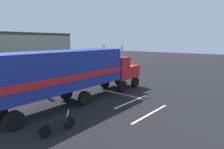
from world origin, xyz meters
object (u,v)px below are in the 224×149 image
(parked_car, at_px, (2,87))
(motorcycle, at_px, (58,124))
(person_bystander, at_px, (48,88))
(semi_truck, at_px, (75,71))
(parked_bus, at_px, (67,60))

(parked_car, height_order, motorcycle, parked_car)
(person_bystander, distance_m, motorcycle, 6.62)
(semi_truck, relative_size, motorcycle, 6.75)
(parked_car, bearing_deg, parked_bus, 23.33)
(parked_bus, relative_size, motorcycle, 5.31)
(motorcycle, bearing_deg, person_bystander, 59.95)
(parked_car, relative_size, motorcycle, 2.22)
(semi_truck, height_order, motorcycle, semi_truck)
(person_bystander, xyz_separation_m, parked_car, (-2.02, 3.76, -0.09))
(parked_bus, xyz_separation_m, motorcycle, (-12.67, -14.39, -1.58))
(person_bystander, bearing_deg, parked_car, 118.28)
(parked_car, bearing_deg, person_bystander, -61.72)
(person_bystander, xyz_separation_m, parked_bus, (9.37, 8.68, 1.17))
(parked_bus, bearing_deg, parked_car, -156.67)
(person_bystander, distance_m, parked_bus, 12.82)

